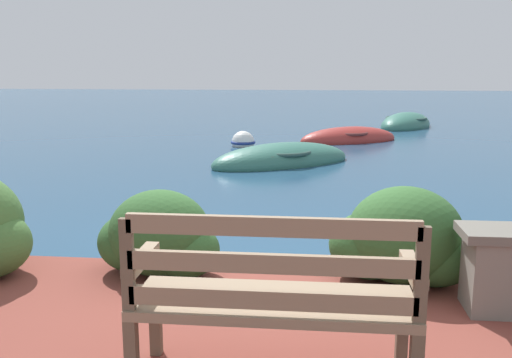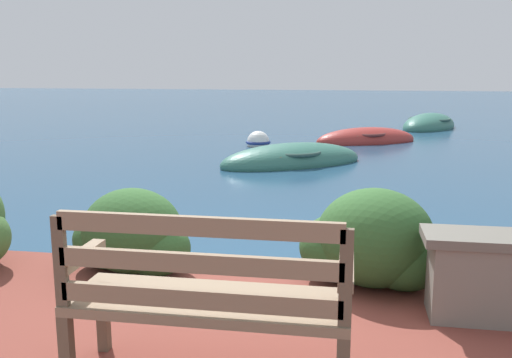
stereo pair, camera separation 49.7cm
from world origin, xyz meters
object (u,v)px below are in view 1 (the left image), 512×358
(rowboat_nearest, at_px, (282,161))
(rowboat_far, at_px, (406,125))
(park_bench, at_px, (273,296))
(rowboat_mid, at_px, (349,139))
(mooring_buoy, at_px, (243,142))

(rowboat_nearest, height_order, rowboat_far, rowboat_far)
(park_bench, relative_size, rowboat_far, 0.50)
(park_bench, xyz_separation_m, rowboat_nearest, (-0.40, 7.94, -0.64))
(park_bench, bearing_deg, rowboat_nearest, 100.29)
(rowboat_far, bearing_deg, park_bench, -162.81)
(rowboat_nearest, bearing_deg, rowboat_mid, -148.12)
(rowboat_mid, distance_m, mooring_buoy, 2.68)
(rowboat_nearest, relative_size, rowboat_mid, 1.10)
(mooring_buoy, bearing_deg, rowboat_mid, 23.41)
(park_bench, bearing_deg, mooring_buoy, 105.29)
(mooring_buoy, bearing_deg, rowboat_far, 46.48)
(rowboat_mid, distance_m, rowboat_far, 4.01)
(park_bench, xyz_separation_m, mooring_buoy, (-1.42, 10.26, -0.61))
(rowboat_nearest, distance_m, mooring_buoy, 2.53)
(park_bench, relative_size, mooring_buoy, 2.47)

